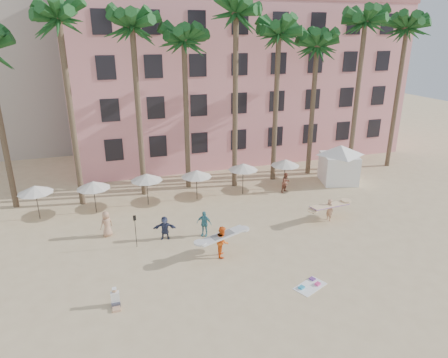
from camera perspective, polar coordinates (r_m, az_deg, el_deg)
ground at (r=23.04m, az=6.73°, el=-14.14°), size 120.00×120.00×0.00m
pink_hotel at (r=46.07m, az=1.48°, el=13.96°), size 35.00×14.00×16.00m
palm_row at (r=33.35m, az=-2.90°, el=20.16°), size 44.40×5.40×16.30m
umbrella_row at (r=31.93m, az=-7.44°, el=0.56°), size 22.50×2.70×2.73m
cabana at (r=37.71m, az=16.16°, el=2.57°), size 5.57×5.57×3.50m
beach_towel at (r=22.92m, az=12.22°, el=-14.61°), size 2.05×1.64×0.14m
carrier_yellow at (r=30.08m, az=14.87°, el=-4.02°), size 3.45×1.54×1.68m
carrier_white at (r=24.60m, az=-0.21°, el=-8.77°), size 3.24×1.57×1.96m
beachgoers at (r=28.73m, az=-3.83°, el=-4.75°), size 16.07×6.36×1.79m
paddle at (r=25.96m, az=-12.56°, el=-6.73°), size 0.18×0.04×2.23m
seated_man at (r=21.57m, az=-15.24°, el=-16.35°), size 0.44×0.77×1.00m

